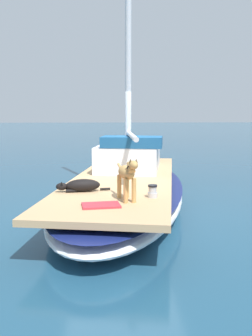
{
  "coord_description": "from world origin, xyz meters",
  "views": [
    {
      "loc": [
        -0.4,
        -7.84,
        2.06
      ],
      "look_at": [
        0.0,
        -1.0,
        1.01
      ],
      "focal_mm": 39.96,
      "sensor_mm": 36.0,
      "label": 1
    }
  ],
  "objects": [
    {
      "name": "coiled_rope",
      "position": [
        -0.73,
        -0.88,
        0.68
      ],
      "size": [
        0.32,
        0.32,
        0.04
      ],
      "primitive_type": "torus",
      "color": "beige",
      "rests_on": "sailboat_main"
    },
    {
      "name": "ground_plane",
      "position": [
        0.0,
        0.0,
        0.0
      ],
      "size": [
        120.0,
        120.0,
        0.0
      ],
      "primitive_type": "plane",
      "color": "navy"
    },
    {
      "name": "dog_black",
      "position": [
        -0.81,
        -1.39,
        0.77
      ],
      "size": [
        0.95,
        0.33,
        0.22
      ],
      "color": "black",
      "rests_on": "sailboat_main"
    },
    {
      "name": "dog_tan",
      "position": [
        -0.05,
        -2.12,
        1.08
      ],
      "size": [
        0.34,
        0.93,
        0.7
      ],
      "color": "tan",
      "rests_on": "sailboat_main"
    },
    {
      "name": "deck_winch",
      "position": [
        0.38,
        -1.92,
        0.76
      ],
      "size": [
        0.16,
        0.16,
        0.21
      ],
      "color": "#B7B7BC",
      "rests_on": "sailboat_main"
    },
    {
      "name": "mast_main",
      "position": [
        0.16,
        0.75,
        4.44
      ],
      "size": [
        0.14,
        2.27,
        8.34
      ],
      "color": "silver",
      "rests_on": "sailboat_main"
    },
    {
      "name": "deck_towel",
      "position": [
        -0.46,
        -2.44,
        0.68
      ],
      "size": [
        0.6,
        0.42,
        0.03
      ],
      "primitive_type": "cube",
      "rotation": [
        0.0,
        0.0,
        0.12
      ],
      "color": "#C6333D",
      "rests_on": "sailboat_main"
    },
    {
      "name": "sailboat_main",
      "position": [
        0.0,
        0.0,
        0.34
      ],
      "size": [
        3.77,
        7.57,
        0.66
      ],
      "color": "white",
      "rests_on": "ground"
    },
    {
      "name": "cabin_house",
      "position": [
        0.21,
        1.1,
        1.01
      ],
      "size": [
        1.77,
        2.44,
        0.84
      ],
      "color": "silver",
      "rests_on": "sailboat_main"
    }
  ]
}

